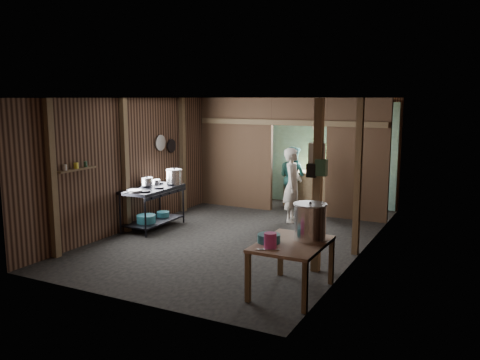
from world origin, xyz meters
The scene contains 43 objects.
floor centered at (0.00, 0.00, 0.00)m, with size 4.50×7.00×0.00m, color black.
ceiling centered at (0.00, 0.00, 2.60)m, with size 4.50×7.00×0.00m, color #3E3A34.
wall_back centered at (0.00, 3.50, 1.30)m, with size 4.50×0.00×2.60m, color brown.
wall_front centered at (0.00, -3.50, 1.30)m, with size 4.50×0.00×2.60m, color brown.
wall_left centered at (-2.25, 0.00, 1.30)m, with size 0.00×7.00×2.60m, color brown.
wall_right centered at (2.25, 0.00, 1.30)m, with size 0.00×7.00×2.60m, color brown.
partition_left centered at (-1.32, 2.20, 1.30)m, with size 1.85×0.10×2.60m, color brown.
partition_right centered at (1.57, 2.20, 1.30)m, with size 1.35×0.10×2.60m, color brown.
partition_header centered at (0.25, 2.20, 2.30)m, with size 1.30×0.10×0.60m, color brown.
turquoise_panel centered at (0.00, 3.44, 1.25)m, with size 4.40×0.06×2.50m, color #80BFBD.
back_counter centered at (0.30, 2.95, 0.42)m, with size 1.20×0.50×0.85m, color brown.
wall_clock centered at (0.25, 3.40, 1.90)m, with size 0.20×0.20×0.03m, color silver.
post_left_a centered at (-2.18, -2.60, 1.30)m, with size 0.10×0.12×2.60m, color brown.
post_left_b centered at (-2.18, -0.80, 1.30)m, with size 0.10×0.12×2.60m, color brown.
post_left_c centered at (-2.18, 1.20, 1.30)m, with size 0.10×0.12×2.60m, color brown.
post_right centered at (2.18, -0.20, 1.30)m, with size 0.10×0.12×2.60m, color brown.
post_free centered at (1.85, -1.30, 1.30)m, with size 0.12×0.12×2.60m, color brown.
cross_beam centered at (0.00, 2.15, 2.05)m, with size 4.40×0.12×0.12m, color brown.
pan_lid_big centered at (-2.21, 0.40, 1.65)m, with size 0.34×0.34×0.03m, color gray.
pan_lid_small centered at (-2.21, 0.80, 1.55)m, with size 0.30×0.30×0.03m, color black.
wall_shelf centered at (-2.15, -2.10, 1.40)m, with size 0.14×0.80×0.03m, color brown.
jar_white centered at (-2.15, -2.35, 1.47)m, with size 0.07×0.07×0.10m, color silver.
jar_yellow centered at (-2.15, -2.10, 1.47)m, with size 0.08×0.08×0.10m, color yellow.
jar_green centered at (-2.15, -1.88, 1.47)m, with size 0.06×0.06×0.10m, color #2B543C.
bag_white centered at (1.80, -1.22, 1.78)m, with size 0.22×0.15×0.32m, color silver.
bag_green centered at (1.92, -1.36, 1.60)m, with size 0.16×0.12×0.24m, color #2B543C.
bag_black centered at (1.78, -1.38, 1.55)m, with size 0.14×0.10×0.20m, color black.
gas_range centered at (-1.88, -0.36, 0.41)m, with size 0.72×1.40×0.83m, color black, non-canonical shape.
prep_table centered at (1.83, -2.26, 0.35)m, with size 0.86×1.18×0.70m, color #A3816A, non-canonical shape.
stove_pot_large centered at (-1.71, 0.16, 0.98)m, with size 0.33×0.33×0.34m, color silver, non-canonical shape.
stove_pot_med centered at (-2.05, -0.31, 0.91)m, with size 0.23×0.23×0.21m, color silver, non-canonical shape.
stove_saucepan centered at (-2.05, -0.01, 0.88)m, with size 0.16×0.16×0.10m, color silver.
frying_pan centered at (-1.88, -0.91, 0.85)m, with size 0.27×0.49×0.06m, color gray, non-canonical shape.
blue_tub_front centered at (-1.88, -0.59, 0.24)m, with size 0.38×0.38×0.15m, color #2A7280.
blue_tub_back centered at (-1.88, -0.03, 0.21)m, with size 0.26×0.26×0.11m, color #2A7280.
stock_pot centered at (1.99, -2.03, 0.94)m, with size 0.45×0.45×0.52m, color silver, non-canonical shape.
wash_basin centered at (1.55, -2.40, 0.75)m, with size 0.31×0.31×0.11m, color #2A7280.
pink_bucket centered at (1.66, -2.61, 0.80)m, with size 0.16×0.16×0.20m, color #DA409E.
knife centered at (1.67, -2.71, 0.70)m, with size 0.30×0.04×0.01m, color silver.
yellow_tub centered at (0.43, 2.95, 0.95)m, with size 0.35×0.35×0.19m, color yellow.
red_cup centered at (-0.09, 2.95, 0.91)m, with size 0.11×0.11×0.12m, color #B41100.
cook centered at (0.42, 1.42, 0.78)m, with size 0.57×0.37×1.57m, color silver.
worker_back centered at (-0.09, 2.72, 0.73)m, with size 0.71×0.56×1.47m, color #2D7474.
Camera 1 is at (4.13, -8.31, 2.61)m, focal length 37.41 mm.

